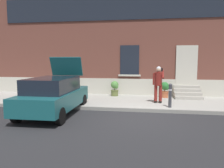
{
  "coord_description": "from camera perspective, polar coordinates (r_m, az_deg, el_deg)",
  "views": [
    {
      "loc": [
        0.33,
        -8.24,
        2.19
      ],
      "look_at": [
        -1.27,
        1.6,
        1.1
      ],
      "focal_mm": 35.0,
      "sensor_mm": 36.0,
      "label": 1
    }
  ],
  "objects": [
    {
      "name": "hatchback_car_teal",
      "position": [
        9.15,
        -14.9,
        -2.72
      ],
      "size": [
        1.84,
        4.09,
        2.34
      ],
      "color": "#165156",
      "rests_on": "ground"
    },
    {
      "name": "entrance_stoop",
      "position": [
        12.68,
        18.97,
        -2.26
      ],
      "size": [
        1.42,
        1.28,
        0.64
      ],
      "color": "#9E998E",
      "rests_on": "sidewalk"
    },
    {
      "name": "ground_plane",
      "position": [
        8.53,
        6.8,
        -8.68
      ],
      "size": [
        80.0,
        80.0,
        0.0
      ],
      "primitive_type": "plane",
      "color": "#232326"
    },
    {
      "name": "planter_terracotta",
      "position": [
        12.29,
        13.62,
        -1.34
      ],
      "size": [
        0.44,
        0.44,
        0.86
      ],
      "color": "#B25B38",
      "rests_on": "sidewalk"
    },
    {
      "name": "planter_charcoal",
      "position": [
        13.29,
        -11.16,
        -0.72
      ],
      "size": [
        0.44,
        0.44,
        0.86
      ],
      "color": "#2D2D30",
      "rests_on": "sidewalk"
    },
    {
      "name": "bollard_near_person",
      "position": [
        9.75,
        14.95,
        -2.68
      ],
      "size": [
        0.15,
        0.15,
        1.04
      ],
      "color": "#333338",
      "rests_on": "sidewalk"
    },
    {
      "name": "sidewalk",
      "position": [
        11.25,
        7.43,
        -4.65
      ],
      "size": [
        24.0,
        3.6,
        0.15
      ],
      "primitive_type": "cube",
      "color": "#99968E",
      "rests_on": "ground"
    },
    {
      "name": "curb_edge",
      "position": [
        9.43,
        7.05,
        -6.78
      ],
      "size": [
        24.0,
        0.12,
        0.15
      ],
      "primitive_type": "cube",
      "color": "gray",
      "rests_on": "ground"
    },
    {
      "name": "planter_olive",
      "position": [
        12.48,
        0.73,
        -1.05
      ],
      "size": [
        0.44,
        0.44,
        0.86
      ],
      "color": "#606B38",
      "rests_on": "sidewalk"
    },
    {
      "name": "building_facade",
      "position": [
        13.62,
        8.02,
        12.67
      ],
      "size": [
        24.0,
        1.52,
        7.5
      ],
      "color": "brown",
      "rests_on": "ground"
    },
    {
      "name": "person_on_phone",
      "position": [
        10.57,
        12.01,
        0.47
      ],
      "size": [
        0.51,
        0.47,
        1.75
      ],
      "rotation": [
        0.0,
        0.0,
        0.14
      ],
      "color": "maroon",
      "rests_on": "sidewalk"
    }
  ]
}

